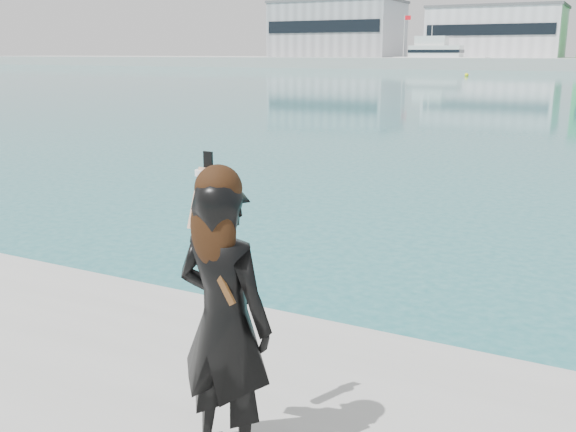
% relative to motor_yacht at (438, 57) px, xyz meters
% --- Properties ---
extents(warehouse_grey_left, '(26.52, 16.36, 11.50)m').
position_rel_motor_yacht_xyz_m(warehouse_grey_left, '(-26.00, 15.02, 5.64)').
color(warehouse_grey_left, gray).
rests_on(warehouse_grey_left, far_quay).
extents(warehouse_white, '(24.48, 15.35, 9.50)m').
position_rel_motor_yacht_xyz_m(warehouse_white, '(7.00, 15.02, 4.64)').
color(warehouse_white, silver).
rests_on(warehouse_white, far_quay).
extents(flagpole_left, '(1.28, 0.16, 8.00)m').
position_rel_motor_yacht_xyz_m(flagpole_left, '(-8.91, 8.04, 4.41)').
color(flagpole_left, silver).
rests_on(flagpole_left, far_quay).
extents(motor_yacht, '(16.21, 4.60, 7.55)m').
position_rel_motor_yacht_xyz_m(motor_yacht, '(0.00, 0.00, 0.00)').
color(motor_yacht, white).
rests_on(motor_yacht, ground).
extents(buoy_far, '(0.50, 0.50, 0.50)m').
position_rel_motor_yacht_xyz_m(buoy_far, '(12.33, -32.45, -2.12)').
color(buoy_far, '#FEF90D').
rests_on(buoy_far, ground).
extents(woman, '(0.58, 0.41, 1.60)m').
position_rel_motor_yacht_xyz_m(woman, '(29.02, -113.83, -0.52)').
color(woman, black).
rests_on(woman, near_quay).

